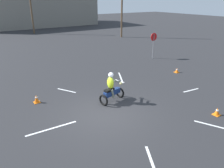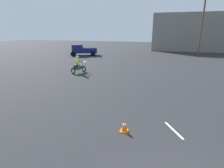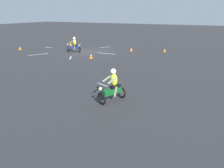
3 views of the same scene
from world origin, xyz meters
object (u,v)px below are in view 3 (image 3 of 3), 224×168
object	(u,v)px
traffic_cone_mid_center	(20,48)
traffic_cone_mid_left	(165,50)
traffic_cone_near_right	(71,44)
motorcycle_rider_background	(113,87)
motorcycle_rider_foreground	(74,46)
traffic_cone_far_right	(91,56)
traffic_cone_near_left	(131,49)

from	to	relation	value
traffic_cone_mid_center	traffic_cone_mid_left	distance (m)	16.78
traffic_cone_near_right	traffic_cone_mid_left	bearing A→B (deg)	-176.72
motorcycle_rider_background	traffic_cone_mid_left	distance (m)	15.32
motorcycle_rider_foreground	traffic_cone_far_right	xyz separation A→B (m)	(-3.41, 2.05, -0.51)
traffic_cone_mid_left	traffic_cone_far_right	world-z (taller)	traffic_cone_far_right
motorcycle_rider_background	traffic_cone_near_right	distance (m)	19.75
traffic_cone_near_left	traffic_cone_mid_center	size ratio (longest dim) A/B	1.07
traffic_cone_mid_center	traffic_cone_far_right	xyz separation A→B (m)	(-10.15, 0.58, 0.05)
traffic_cone_mid_left	motorcycle_rider_background	bearing A→B (deg)	93.83
traffic_cone_far_right	motorcycle_rider_background	bearing A→B (deg)	127.15
traffic_cone_far_right	traffic_cone_near_left	bearing A→B (deg)	-109.40
motorcycle_rider_foreground	traffic_cone_mid_left	size ratio (longest dim) A/B	4.74
motorcycle_rider_background	traffic_cone_far_right	world-z (taller)	motorcycle_rider_background
motorcycle_rider_foreground	motorcycle_rider_background	bearing A→B (deg)	-151.95
motorcycle_rider_foreground	traffic_cone_mid_center	bearing A→B (deg)	87.39
traffic_cone_far_right	traffic_cone_mid_center	bearing A→B (deg)	-3.24
traffic_cone_mid_center	motorcycle_rider_background	bearing A→B (deg)	151.19
traffic_cone_far_right	traffic_cone_mid_left	bearing A→B (deg)	-129.32
traffic_cone_mid_left	traffic_cone_far_right	bearing A→B (deg)	50.68
traffic_cone_near_right	traffic_cone_mid_left	distance (m)	12.32
traffic_cone_near_right	traffic_cone_near_left	bearing A→B (deg)	177.03
traffic_cone_near_right	traffic_cone_mid_center	distance (m)	6.35
motorcycle_rider_background	traffic_cone_far_right	distance (m)	10.78
motorcycle_rider_background	traffic_cone_mid_center	world-z (taller)	motorcycle_rider_background
motorcycle_rider_background	traffic_cone_mid_center	xyz separation A→B (m)	(16.65, -9.16, -0.56)
traffic_cone_near_left	traffic_cone_near_right	size ratio (longest dim) A/B	0.98
traffic_cone_mid_center	traffic_cone_far_right	distance (m)	10.16
motorcycle_rider_background	traffic_cone_near_right	xyz separation A→B (m)	(13.32, -14.57, -0.55)
motorcycle_rider_foreground	traffic_cone_near_right	xyz separation A→B (m)	(3.41, -3.94, -0.55)
motorcycle_rider_background	traffic_cone_far_right	size ratio (longest dim) A/B	3.71
traffic_cone_near_left	traffic_cone_mid_left	size ratio (longest dim) A/B	1.05
motorcycle_rider_foreground	traffic_cone_mid_left	bearing A→B (deg)	-77.38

